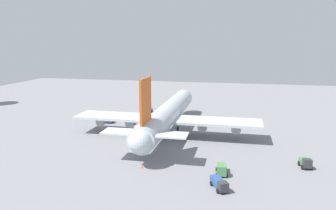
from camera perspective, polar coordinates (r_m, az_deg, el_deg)
The scene contains 9 objects.
ground_plane at distance 98.12m, azimuth -0.00°, elevation -4.98°, with size 245.85×245.85×0.00m, color gray.
cargo_airplane at distance 96.44m, azimuth -0.03°, elevation -1.62°, with size 61.46×54.12×19.30m.
fuel_truck at distance 78.21m, azimuth 22.97°, elevation -9.27°, with size 3.99×2.67×2.36m.
catering_truck at distance 63.35m, azimuth 9.00°, elevation -13.43°, with size 5.48×3.86×2.13m.
maintenance_van at distance 69.77m, azimuth 9.38°, elevation -11.04°, with size 4.83×2.68×2.39m.
cargo_loader at distance 113.07m, azimuth -9.95°, elevation -2.41°, with size 5.37×2.95×1.99m.
pushback_tractor at distance 126.60m, azimuth -3.72°, elevation -0.78°, with size 3.30×4.61×2.08m.
safety_cone_nose at distance 124.75m, azimuth 1.68°, elevation -1.28°, with size 0.51×0.51×0.73m, color orange.
safety_cone_tail at distance 72.63m, azimuth -4.61°, elevation -10.68°, with size 0.49×0.49×0.71m, color orange.
Camera 1 is at (-92.01, -20.23, 27.45)m, focal length 34.76 mm.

